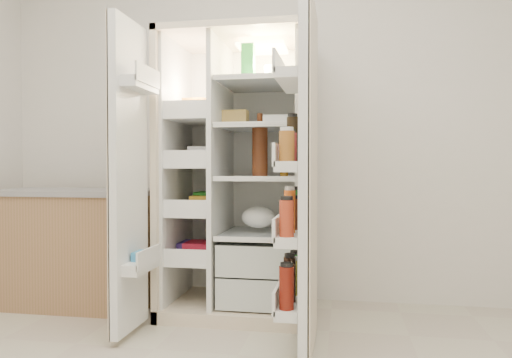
# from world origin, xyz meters

# --- Properties ---
(wall_back) EXTENTS (4.00, 0.02, 2.70)m
(wall_back) POSITION_xyz_m (0.00, 2.00, 1.35)
(wall_back) COLOR silver
(wall_back) RESTS_ON floor
(refrigerator) EXTENTS (0.92, 0.70, 1.80)m
(refrigerator) POSITION_xyz_m (-0.14, 1.65, 0.74)
(refrigerator) COLOR beige
(refrigerator) RESTS_ON floor
(freezer_door) EXTENTS (0.15, 0.40, 1.72)m
(freezer_door) POSITION_xyz_m (-0.65, 1.05, 0.89)
(freezer_door) COLOR white
(freezer_door) RESTS_ON floor
(fridge_door) EXTENTS (0.17, 0.58, 1.72)m
(fridge_door) POSITION_xyz_m (0.33, 0.96, 0.87)
(fridge_door) COLOR white
(fridge_door) RESTS_ON floor
(kitchen_counter) EXTENTS (1.09, 0.58, 0.79)m
(kitchen_counter) POSITION_xyz_m (-1.29, 1.59, 0.40)
(kitchen_counter) COLOR #9E714F
(kitchen_counter) RESTS_ON floor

